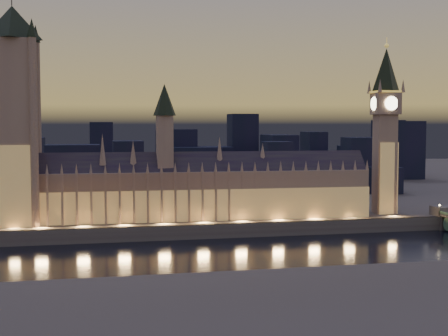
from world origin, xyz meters
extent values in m
plane|color=black|center=(0.00, 0.00, 0.00)|extent=(2000.00, 2000.00, 0.00)
cube|color=#483C2E|center=(0.00, 520.00, 4.00)|extent=(2000.00, 960.00, 8.00)
cube|color=#4E413F|center=(0.00, 41.00, 4.00)|extent=(2000.00, 2.50, 8.00)
cube|color=#95705C|center=(-8.19, 62.00, 22.00)|extent=(200.53, 26.32, 28.00)
cube|color=tan|center=(-8.19, 51.75, 17.00)|extent=(200.00, 0.50, 18.00)
cube|color=black|center=(-8.19, 62.00, 39.00)|extent=(200.41, 22.58, 16.26)
cube|color=#95705C|center=(-28.19, 62.00, 52.00)|extent=(9.00, 9.00, 32.00)
cone|color=black|center=(-28.19, 62.00, 77.00)|extent=(13.00, 13.00, 18.00)
cube|color=#95705C|center=(-108.19, 51.40, 22.00)|extent=(1.20, 1.20, 28.00)
cone|color=#95705C|center=(-108.19, 52.00, 39.00)|extent=(2.00, 2.00, 6.00)
cube|color=#95705C|center=(-100.50, 51.40, 22.00)|extent=(1.20, 1.20, 28.00)
cone|color=#95705C|center=(-100.50, 52.00, 39.00)|extent=(2.00, 2.00, 6.00)
cube|color=#95705C|center=(-92.80, 51.40, 22.00)|extent=(1.20, 1.20, 28.00)
cone|color=#95705C|center=(-92.80, 52.00, 39.00)|extent=(2.00, 2.00, 6.00)
cube|color=#95705C|center=(-85.11, 51.40, 22.00)|extent=(1.20, 1.20, 28.00)
cone|color=#95705C|center=(-85.11, 52.00, 39.00)|extent=(2.00, 2.00, 6.00)
cube|color=#95705C|center=(-77.42, 51.40, 22.00)|extent=(1.20, 1.20, 28.00)
cone|color=#95705C|center=(-77.42, 52.00, 39.00)|extent=(2.00, 2.00, 6.00)
cube|color=#95705C|center=(-69.73, 51.40, 22.00)|extent=(1.20, 1.20, 28.00)
cone|color=#95705C|center=(-69.73, 52.00, 39.00)|extent=(2.00, 2.00, 6.00)
cube|color=#95705C|center=(-62.03, 51.40, 22.00)|extent=(1.20, 1.20, 28.00)
cone|color=#95705C|center=(-62.03, 52.00, 39.00)|extent=(2.00, 2.00, 6.00)
cube|color=#95705C|center=(-54.34, 51.40, 22.00)|extent=(1.20, 1.20, 28.00)
cone|color=#95705C|center=(-54.34, 52.00, 39.00)|extent=(2.00, 2.00, 6.00)
cube|color=#95705C|center=(-46.65, 51.40, 22.00)|extent=(1.20, 1.20, 28.00)
cone|color=#95705C|center=(-46.65, 52.00, 39.00)|extent=(2.00, 2.00, 6.00)
cube|color=#95705C|center=(-38.96, 51.40, 22.00)|extent=(1.20, 1.20, 28.00)
cone|color=#95705C|center=(-38.96, 52.00, 39.00)|extent=(2.00, 2.00, 6.00)
cube|color=#95705C|center=(-31.27, 51.40, 22.00)|extent=(1.20, 1.20, 28.00)
cone|color=#95705C|center=(-31.27, 52.00, 39.00)|extent=(2.00, 2.00, 6.00)
cube|color=#95705C|center=(-23.57, 51.40, 22.00)|extent=(1.20, 1.20, 28.00)
cone|color=#95705C|center=(-23.57, 52.00, 39.00)|extent=(2.00, 2.00, 6.00)
cube|color=#95705C|center=(-15.88, 51.40, 22.00)|extent=(1.20, 1.20, 28.00)
cone|color=#95705C|center=(-15.88, 52.00, 39.00)|extent=(2.00, 2.00, 6.00)
cube|color=#95705C|center=(-8.19, 51.40, 22.00)|extent=(1.20, 1.20, 28.00)
cone|color=#95705C|center=(-8.19, 52.00, 39.00)|extent=(2.00, 2.00, 6.00)
cube|color=#95705C|center=(-0.50, 51.40, 22.00)|extent=(1.20, 1.20, 28.00)
cone|color=#95705C|center=(-0.50, 52.00, 39.00)|extent=(2.00, 2.00, 6.00)
cube|color=#95705C|center=(7.20, 51.40, 22.00)|extent=(1.20, 1.20, 28.00)
cone|color=#95705C|center=(7.20, 52.00, 39.00)|extent=(2.00, 2.00, 6.00)
cube|color=#95705C|center=(14.89, 51.40, 22.00)|extent=(1.20, 1.20, 28.00)
cone|color=#95705C|center=(14.89, 52.00, 39.00)|extent=(2.00, 2.00, 6.00)
cube|color=#95705C|center=(22.58, 51.40, 22.00)|extent=(1.20, 1.20, 28.00)
cone|color=#95705C|center=(22.58, 52.00, 39.00)|extent=(2.00, 2.00, 6.00)
cube|color=#95705C|center=(30.27, 51.40, 22.00)|extent=(1.20, 1.20, 28.00)
cone|color=#95705C|center=(30.27, 52.00, 39.00)|extent=(2.00, 2.00, 6.00)
cube|color=#95705C|center=(37.97, 51.40, 22.00)|extent=(1.20, 1.20, 28.00)
cone|color=#95705C|center=(37.97, 52.00, 39.00)|extent=(2.00, 2.00, 6.00)
cube|color=#95705C|center=(45.66, 51.40, 22.00)|extent=(1.20, 1.20, 28.00)
cone|color=#95705C|center=(45.66, 52.00, 39.00)|extent=(2.00, 2.00, 6.00)
cube|color=#95705C|center=(53.35, 51.40, 22.00)|extent=(1.20, 1.20, 28.00)
cone|color=#95705C|center=(53.35, 52.00, 39.00)|extent=(2.00, 2.00, 6.00)
cube|color=#95705C|center=(61.04, 51.40, 22.00)|extent=(1.20, 1.20, 28.00)
cone|color=#95705C|center=(61.04, 52.00, 39.00)|extent=(2.00, 2.00, 6.00)
cube|color=#95705C|center=(68.73, 51.40, 22.00)|extent=(1.20, 1.20, 28.00)
cone|color=#95705C|center=(68.73, 52.00, 39.00)|extent=(2.00, 2.00, 6.00)
cube|color=#95705C|center=(76.43, 51.40, 22.00)|extent=(1.20, 1.20, 28.00)
cone|color=#95705C|center=(76.43, 52.00, 39.00)|extent=(2.00, 2.00, 6.00)
cube|color=#95705C|center=(84.12, 51.40, 22.00)|extent=(1.20, 1.20, 28.00)
cone|color=#95705C|center=(84.12, 52.00, 39.00)|extent=(2.00, 2.00, 6.00)
cube|color=#95705C|center=(91.81, 51.40, 22.00)|extent=(1.20, 1.20, 28.00)
cone|color=#95705C|center=(91.81, 52.00, 39.00)|extent=(2.00, 2.00, 6.00)
cone|color=#95705C|center=(-63.19, 62.00, 49.00)|extent=(4.40, 4.40, 18.00)
cone|color=#95705C|center=(-46.19, 62.00, 47.00)|extent=(4.40, 4.40, 14.00)
cone|color=#95705C|center=(3.81, 62.00, 48.00)|extent=(4.40, 4.40, 16.00)
cone|color=#95705C|center=(29.81, 62.00, 46.00)|extent=(4.40, 4.40, 12.00)
cube|color=#95705C|center=(-110.00, 62.00, 58.30)|extent=(22.46, 22.46, 100.61)
cube|color=tan|center=(-110.00, 50.80, 30.00)|extent=(22.00, 0.50, 44.00)
cone|color=black|center=(-110.00, 62.00, 117.61)|extent=(31.68, 31.68, 18.00)
cylinder|color=#95705C|center=(-99.00, 51.00, 58.30)|extent=(4.40, 4.40, 100.61)
cone|color=black|center=(-99.00, 51.00, 113.61)|extent=(5.20, 5.20, 10.00)
cylinder|color=#95705C|center=(-99.00, 73.00, 58.30)|extent=(4.40, 4.40, 100.61)
cone|color=black|center=(-99.00, 73.00, 113.61)|extent=(5.20, 5.20, 10.00)
cube|color=#95705C|center=(108.00, 62.00, 38.53)|extent=(13.33, 13.33, 61.05)
cube|color=tan|center=(108.00, 55.80, 30.00)|extent=(12.00, 0.50, 44.00)
cube|color=#95705C|center=(108.00, 62.00, 75.64)|extent=(15.00, 15.00, 13.18)
cube|color=#F2C64C|center=(108.00, 62.00, 82.83)|extent=(15.75, 15.75, 1.20)
cone|color=black|center=(108.00, 62.00, 96.43)|extent=(18.00, 18.00, 26.00)
sphere|color=#F2C64C|center=(108.00, 62.00, 110.93)|extent=(2.80, 2.80, 2.80)
cylinder|color=#F2C64C|center=(108.00, 62.00, 113.43)|extent=(0.40, 0.40, 5.00)
cylinder|color=#FFF2BF|center=(108.00, 54.25, 75.64)|extent=(8.40, 0.50, 8.40)
cylinder|color=#FFF2BF|center=(108.00, 69.75, 75.64)|extent=(8.40, 0.50, 8.40)
cylinder|color=#FFF2BF|center=(100.25, 62.00, 75.64)|extent=(0.50, 8.40, 8.40)
cylinder|color=#FFF2BF|center=(115.75, 62.00, 75.64)|extent=(0.50, 8.40, 8.40)
cone|color=#95705C|center=(100.50, 54.50, 86.23)|extent=(2.60, 2.60, 8.00)
cone|color=#95705C|center=(100.50, 69.50, 86.23)|extent=(2.60, 2.60, 8.00)
cone|color=#95705C|center=(115.50, 54.50, 86.23)|extent=(2.60, 2.60, 8.00)
cone|color=#95705C|center=(115.50, 69.50, 86.23)|extent=(2.60, 2.60, 8.00)
cube|color=#4E413F|center=(140.75, 45.00, 8.75)|extent=(16.32, 12.00, 9.50)
cylinder|color=black|center=(132.99, 40.00, 12.70)|extent=(0.30, 0.30, 4.40)
sphere|color=#FFD88C|center=(132.99, 40.00, 15.00)|extent=(1.00, 1.00, 1.00)
cube|color=black|center=(51.13, 130.59, 20.07)|extent=(19.03, 19.80, 24.13)
cube|color=black|center=(235.39, 284.12, 37.16)|extent=(42.59, 22.95, 58.32)
cube|color=black|center=(62.34, 142.01, 29.28)|extent=(19.65, 20.18, 42.56)
cube|color=black|center=(50.60, 287.29, 24.90)|extent=(19.44, 30.73, 33.80)
cube|color=black|center=(8.85, 293.60, 33.21)|extent=(37.76, 19.44, 50.43)
cube|color=black|center=(-61.53, 249.55, 36.44)|extent=(18.99, 34.57, 56.88)
cube|color=black|center=(-44.12, 157.00, 29.62)|extent=(21.11, 25.14, 43.23)
cube|color=black|center=(-82.91, 168.67, 28.20)|extent=(38.19, 23.57, 40.40)
cube|color=black|center=(170.61, 282.97, 18.31)|extent=(43.78, 39.06, 20.62)
cube|color=black|center=(-123.83, 315.96, 29.35)|extent=(19.72, 40.72, 42.71)
cube|color=black|center=(25.51, 279.78, 25.03)|extent=(44.53, 36.65, 34.07)
cube|color=black|center=(-33.06, 299.85, 18.37)|extent=(40.45, 27.15, 20.75)
cube|color=black|center=(95.82, 245.55, 30.81)|extent=(24.63, 41.01, 45.63)
cube|color=black|center=(53.33, 174.58, 17.78)|extent=(44.15, 42.43, 19.56)
cube|color=black|center=(151.27, 189.31, 30.12)|extent=(30.39, 22.61, 44.24)
cube|color=black|center=(175.06, 259.49, 25.39)|extent=(28.33, 19.81, 34.78)
cube|color=black|center=(158.16, 170.48, 18.50)|extent=(24.83, 31.49, 20.99)
cube|color=black|center=(149.22, 301.59, 31.78)|extent=(19.19, 29.53, 47.57)
cube|color=black|center=(75.05, 300.00, 40.58)|extent=(26.00, 26.00, 65.15)
cube|color=black|center=(229.18, 300.00, 37.68)|extent=(26.00, 26.00, 59.35)
camera|label=1|loc=(-68.28, -293.67, 62.94)|focal=50.00mm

